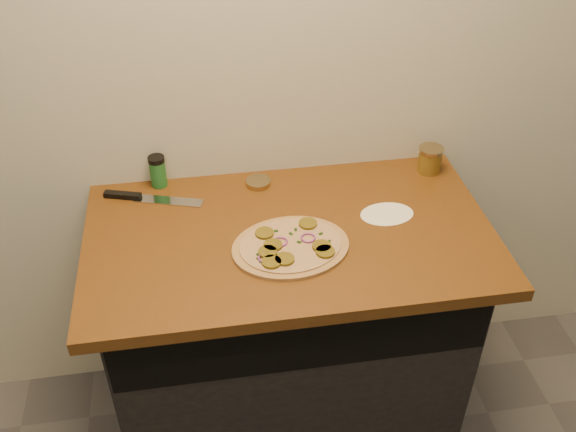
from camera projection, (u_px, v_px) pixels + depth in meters
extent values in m
cube|color=beige|center=(272.00, 41.00, 1.87)|extent=(4.00, 0.02, 2.70)
cube|color=black|center=(288.00, 332.00, 2.20)|extent=(1.10, 0.60, 0.86)
cube|color=brown|center=(290.00, 236.00, 1.90)|extent=(1.20, 0.70, 0.04)
cylinder|color=tan|center=(291.00, 247.00, 1.82)|extent=(0.37, 0.37, 0.01)
cylinder|color=beige|center=(291.00, 245.00, 1.82)|extent=(0.32, 0.32, 0.00)
cylinder|color=brown|center=(264.00, 233.00, 1.85)|extent=(0.05, 0.05, 0.01)
cylinder|color=brown|center=(273.00, 245.00, 1.81)|extent=(0.05, 0.05, 0.01)
cylinder|color=brown|center=(268.00, 252.00, 1.78)|extent=(0.05, 0.05, 0.01)
cylinder|color=brown|center=(325.00, 252.00, 1.78)|extent=(0.05, 0.05, 0.01)
cylinder|color=brown|center=(272.00, 262.00, 1.75)|extent=(0.05, 0.05, 0.01)
cylinder|color=brown|center=(322.00, 246.00, 1.80)|extent=(0.05, 0.05, 0.01)
cylinder|color=brown|center=(308.00, 223.00, 1.89)|extent=(0.05, 0.05, 0.01)
cylinder|color=brown|center=(285.00, 259.00, 1.76)|extent=(0.05, 0.05, 0.01)
torus|color=#80307B|center=(266.00, 258.00, 1.76)|extent=(0.04, 0.04, 0.01)
torus|color=#80307B|center=(308.00, 238.00, 1.83)|extent=(0.04, 0.04, 0.01)
torus|color=#80307B|center=(280.00, 242.00, 1.82)|extent=(0.04, 0.04, 0.01)
cube|color=black|center=(259.00, 258.00, 1.77)|extent=(0.01, 0.01, 0.00)
cube|color=black|center=(296.00, 230.00, 1.87)|extent=(0.01, 0.01, 0.00)
cube|color=black|center=(258.00, 255.00, 1.78)|extent=(0.01, 0.01, 0.00)
cube|color=black|center=(261.00, 262.00, 1.75)|extent=(0.01, 0.01, 0.00)
cube|color=black|center=(284.00, 256.00, 1.77)|extent=(0.01, 0.01, 0.00)
cube|color=black|center=(299.00, 242.00, 1.82)|extent=(0.01, 0.01, 0.00)
cube|color=black|center=(276.00, 231.00, 1.86)|extent=(0.01, 0.01, 0.00)
cube|color=black|center=(311.00, 228.00, 1.87)|extent=(0.01, 0.01, 0.00)
cube|color=black|center=(321.00, 234.00, 1.85)|extent=(0.01, 0.01, 0.00)
cube|color=black|center=(273.00, 243.00, 1.82)|extent=(0.01, 0.01, 0.00)
cube|color=black|center=(291.00, 234.00, 1.85)|extent=(0.01, 0.01, 0.00)
cube|color=black|center=(329.00, 241.00, 1.82)|extent=(0.01, 0.01, 0.00)
cube|color=#B7BAC1|center=(168.00, 201.00, 2.00)|extent=(0.22, 0.10, 0.00)
cube|color=black|center=(123.00, 195.00, 2.02)|extent=(0.12, 0.06, 0.02)
cylinder|color=#9D885B|center=(258.00, 182.00, 2.07)|extent=(0.08, 0.08, 0.02)
cylinder|color=#9C260F|center=(430.00, 161.00, 2.12)|extent=(0.08, 0.08, 0.08)
cylinder|color=#9D885B|center=(431.00, 150.00, 2.09)|extent=(0.08, 0.08, 0.01)
cylinder|color=#206528|center=(158.00, 173.00, 2.05)|extent=(0.05, 0.05, 0.09)
cylinder|color=black|center=(156.00, 159.00, 2.02)|extent=(0.05, 0.05, 0.02)
cylinder|color=white|center=(387.00, 214.00, 1.95)|extent=(0.18, 0.18, 0.00)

